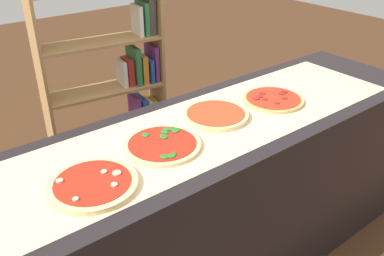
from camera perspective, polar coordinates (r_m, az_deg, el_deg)
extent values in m
cube|color=black|center=(2.02, 0.00, -11.80)|extent=(2.69, 0.67, 0.90)
cube|color=beige|center=(1.76, 0.00, -0.54)|extent=(2.19, 0.53, 0.00)
cylinder|color=#E5C17F|center=(1.47, -13.52, -7.56)|extent=(0.31, 0.31, 0.02)
cylinder|color=#AD2314|center=(1.46, -13.57, -7.22)|extent=(0.27, 0.27, 0.00)
cylinder|color=#C6B28E|center=(1.48, -10.34, -6.13)|extent=(0.03, 0.03, 0.01)
cylinder|color=#C6B28E|center=(1.49, -17.81, -6.94)|extent=(0.02, 0.02, 0.01)
cylinder|color=#C6B28E|center=(1.43, -10.69, -7.68)|extent=(0.02, 0.02, 0.01)
cylinder|color=#C6B28E|center=(1.39, -15.78, -9.42)|extent=(0.02, 0.02, 0.01)
cylinder|color=#C6B28E|center=(1.50, -12.05, -5.90)|extent=(0.02, 0.02, 0.01)
cylinder|color=#E5C17F|center=(1.65, -4.12, -2.35)|extent=(0.31, 0.31, 0.02)
cylinder|color=#AD2314|center=(1.65, -4.13, -2.08)|extent=(0.27, 0.27, 0.00)
ellipsoid|color=#286B23|center=(1.74, -2.89, -0.07)|extent=(0.04, 0.04, 0.00)
ellipsoid|color=#286B23|center=(1.69, -3.93, -1.14)|extent=(0.04, 0.05, 0.00)
ellipsoid|color=#286B23|center=(1.74, -3.48, -0.11)|extent=(0.04, 0.04, 0.00)
ellipsoid|color=#286B23|center=(1.72, -3.78, -0.52)|extent=(0.04, 0.04, 0.00)
ellipsoid|color=#286B23|center=(1.70, -6.44, -0.94)|extent=(0.04, 0.04, 0.00)
ellipsoid|color=#286B23|center=(1.56, -3.84, -3.95)|extent=(0.04, 0.04, 0.00)
ellipsoid|color=#286B23|center=(1.73, -2.25, -0.29)|extent=(0.06, 0.05, 0.00)
ellipsoid|color=#286B23|center=(1.56, -2.66, -3.72)|extent=(0.05, 0.04, 0.00)
ellipsoid|color=#286B23|center=(1.56, -2.94, -3.85)|extent=(0.04, 0.04, 0.00)
cylinder|color=#E5C17F|center=(1.88, 3.27, 1.80)|extent=(0.30, 0.30, 0.02)
cylinder|color=red|center=(1.87, 3.28, 2.11)|extent=(0.26, 0.26, 0.00)
cylinder|color=tan|center=(2.07, 11.04, 3.92)|extent=(0.30, 0.30, 0.01)
cylinder|color=red|center=(2.07, 11.06, 4.14)|extent=(0.26, 0.26, 0.00)
cylinder|color=maroon|center=(2.14, 12.59, 4.91)|extent=(0.03, 0.03, 0.00)
cylinder|color=maroon|center=(2.07, 9.31, 4.35)|extent=(0.03, 0.03, 0.00)
cylinder|color=maroon|center=(2.04, 8.81, 4.06)|extent=(0.03, 0.03, 0.00)
cylinder|color=maroon|center=(2.12, 12.25, 4.67)|extent=(0.03, 0.03, 0.00)
cylinder|color=maroon|center=(2.01, 11.62, 3.42)|extent=(0.03, 0.03, 0.00)
cylinder|color=maroon|center=(2.10, 9.66, 4.76)|extent=(0.03, 0.03, 0.00)
cylinder|color=maroon|center=(2.07, 12.63, 4.05)|extent=(0.03, 0.03, 0.00)
cylinder|color=maroon|center=(2.04, 10.00, 3.94)|extent=(0.03, 0.03, 0.00)
cube|color=#A87A47|center=(2.97, -4.87, 6.80)|extent=(0.05, 0.24, 1.32)
cube|color=#A87A47|center=(2.75, -19.51, 3.36)|extent=(0.05, 0.24, 1.32)
cube|color=#A87A47|center=(3.15, -10.74, -5.74)|extent=(0.78, 0.34, 0.02)
cube|color=#753384|center=(3.20, -4.99, -2.60)|extent=(0.05, 0.16, 0.17)
cube|color=#2D753D|center=(3.18, -5.76, -2.57)|extent=(0.06, 0.17, 0.20)
cube|color=#2D753D|center=(3.15, -6.55, -2.42)|extent=(0.06, 0.20, 0.25)
cube|color=#2D753D|center=(3.15, -7.30, -3.07)|extent=(0.05, 0.16, 0.20)
cube|color=#47423D|center=(3.12, -8.02, -2.77)|extent=(0.06, 0.20, 0.26)
cube|color=#2D753D|center=(3.12, -8.61, -3.43)|extent=(0.05, 0.19, 0.20)
cube|color=#A87A47|center=(2.98, -11.31, -0.56)|extent=(0.78, 0.34, 0.02)
cube|color=gold|center=(3.05, -5.26, 2.58)|extent=(0.05, 0.15, 0.16)
cube|color=silver|center=(3.03, -6.09, 2.42)|extent=(0.06, 0.15, 0.17)
cube|color=#234799|center=(3.00, -7.00, 2.46)|extent=(0.07, 0.20, 0.20)
cube|color=#753384|center=(2.98, -7.87, 2.41)|extent=(0.05, 0.19, 0.22)
cube|color=#A87A47|center=(2.83, -11.93, 5.18)|extent=(0.78, 0.34, 0.02)
cube|color=#753384|center=(2.91, -5.56, 9.08)|extent=(0.05, 0.19, 0.25)
cube|color=#234799|center=(2.91, -6.22, 8.15)|extent=(0.05, 0.20, 0.16)
cube|color=orange|center=(2.88, -7.08, 8.27)|extent=(0.06, 0.19, 0.19)
cube|color=#2D753D|center=(2.85, -8.03, 8.68)|extent=(0.06, 0.20, 0.26)
cube|color=#B22823|center=(2.85, -8.81, 7.77)|extent=(0.06, 0.14, 0.18)
cube|color=silver|center=(2.84, -9.65, 7.53)|extent=(0.04, 0.15, 0.17)
cube|color=#A87A47|center=(2.72, -12.63, 11.46)|extent=(0.78, 0.34, 0.02)
cube|color=#47423D|center=(2.81, -6.05, 15.22)|extent=(0.06, 0.15, 0.24)
cube|color=#2D753D|center=(2.80, -6.86, 14.85)|extent=(0.05, 0.17, 0.21)
cube|color=silver|center=(2.78, -7.57, 14.54)|extent=(0.04, 0.15, 0.19)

